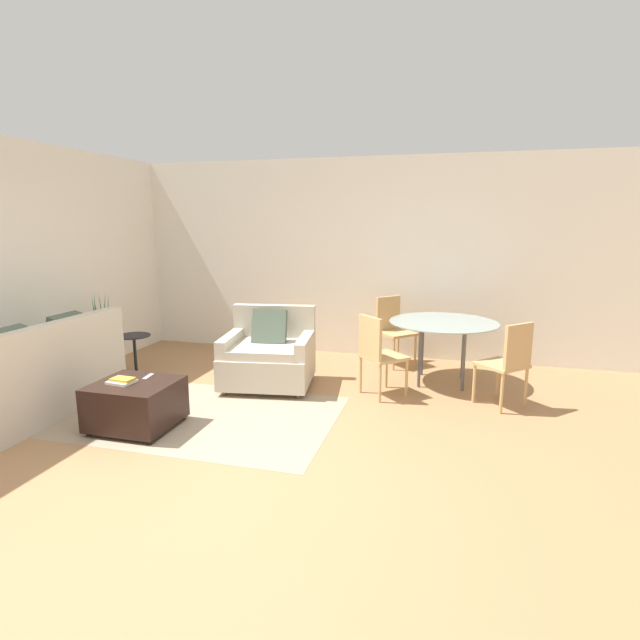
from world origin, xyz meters
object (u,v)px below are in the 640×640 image
armchair (269,356)px  dining_chair_far_left (392,326)px  ottoman (136,403)px  side_table (135,348)px  dining_table (443,327)px  potted_plant (106,355)px  couch (34,382)px  dining_chair_near_left (377,350)px  book_stack (122,381)px  dining_chair_near_right (509,359)px  tv_remote_primary (148,377)px

armchair → dining_chair_far_left: dining_chair_far_left is taller
ottoman → side_table: 1.58m
armchair → dining_table: (1.95, 0.62, 0.33)m
potted_plant → side_table: potted_plant is taller
couch → dining_chair_near_left: bearing=23.3°
side_table → dining_table: bearing=12.8°
book_stack → potted_plant: (-1.27, 1.37, -0.21)m
dining_chair_near_right → side_table: bearing=-178.0°
ottoman → book_stack: (-0.10, -0.04, 0.22)m
couch → tv_remote_primary: couch is taller
armchair → tv_remote_primary: armchair is taller
dining_table → dining_chair_near_right: bearing=-45.0°
side_table → dining_chair_near_right: bearing=2.0°
potted_plant → dining_chair_far_left: 3.69m
armchair → dining_table: armchair is taller
couch → potted_plant: bearing=97.7°
armchair → dining_chair_near_left: dining_chair_near_left is taller
ottoman → dining_table: dining_table is taller
couch → side_table: bearing=76.9°
dining_chair_near_right → armchair: bearing=178.9°
dining_chair_far_left → ottoman: bearing=-126.1°
dining_chair_near_left → dining_chair_far_left: same height
potted_plant → dining_chair_near_right: (4.72, 0.10, 0.26)m
ottoman → side_table: (-0.90, 1.29, 0.14)m
ottoman → dining_chair_near_right: dining_chair_near_right is taller
armchair → book_stack: bearing=-118.9°
couch → tv_remote_primary: size_ratio=10.55×
couch → dining_chair_far_left: 4.21m
potted_plant → side_table: 0.48m
tv_remote_primary → side_table: (-0.93, 1.11, -0.06)m
side_table → dining_chair_near_left: (2.93, 0.15, 0.14)m
ottoman → dining_table: 3.44m
armchair → potted_plant: potted_plant is taller
armchair → book_stack: armchair is taller
dining_table → dining_chair_near_right: size_ratio=1.39×
dining_chair_near_right → dining_chair_near_left: bearing=-180.0°
ottoman → dining_chair_near_left: (2.02, 1.43, 0.28)m
ottoman → couch: bearing=177.5°
book_stack → potted_plant: size_ratio=0.23×
potted_plant → dining_chair_near_left: bearing=1.7°
armchair → dining_chair_near_right: size_ratio=1.23×
side_table → dining_chair_near_left: dining_chair_near_left is taller
couch → book_stack: couch is taller
couch → side_table: 1.27m
dining_chair_near_right → potted_plant: bearing=-178.8°
side_table → dining_chair_far_left: bearing=26.9°
potted_plant → dining_table: size_ratio=0.84×
armchair → tv_remote_primary: (-0.72, -1.31, 0.10)m
couch → dining_chair_near_right: 4.76m
armchair → dining_chair_far_left: (1.28, 1.29, 0.17)m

